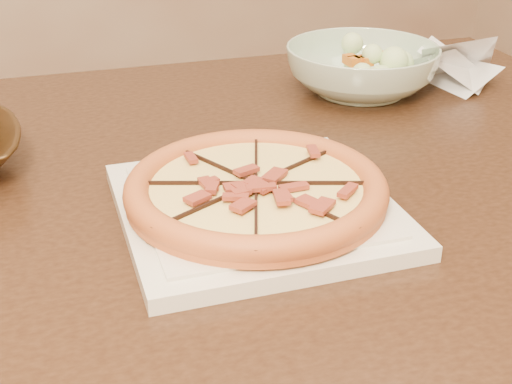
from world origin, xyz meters
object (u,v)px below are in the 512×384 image
Objects in this scene: dining_table at (160,249)px; plate at (256,208)px; pizza at (256,189)px; salad_bowl at (362,70)px.

dining_table is 0.18m from plate.
pizza is 1.18× the size of salad_bowl.
pizza is at bearing 179.83° from plate.
plate reaches higher than dining_table.
dining_table is 0.46m from salad_bowl.
plate is 0.45m from salad_bowl.
salad_bowl is at bearing 42.72° from plate.
pizza is (0.07, -0.13, 0.13)m from dining_table.
pizza reaches higher than plate.
salad_bowl is (0.33, 0.30, 0.00)m from pizza.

